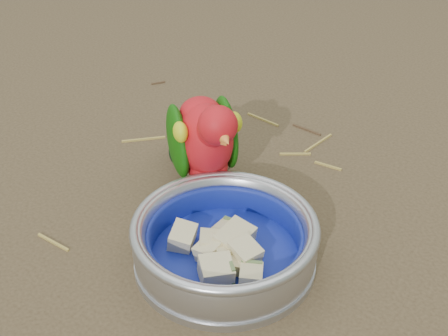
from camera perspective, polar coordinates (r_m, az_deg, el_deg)
The scene contains 6 objects.
ground at distance 0.75m, azimuth -2.38°, elevation -8.60°, with size 60.00×60.00×0.00m, color #4C3C28.
food_bowl at distance 0.75m, azimuth 0.08°, elevation -8.24°, with size 0.21×0.21×0.02m, color #B2B2BA.
bowl_wall at distance 0.73m, azimuth 0.08°, elevation -6.48°, with size 0.21×0.21×0.04m, color #B2B2BA, non-canonical shape.
fruit_wedges at distance 0.73m, azimuth 0.08°, elevation -6.90°, with size 0.13×0.13×0.03m, color beige, non-canonical shape.
lory_parrot at distance 0.81m, azimuth -1.69°, elevation 1.86°, with size 0.09×0.19×0.15m, color red, non-canonical shape.
ground_debris at distance 0.77m, azimuth -2.57°, elevation -7.24°, with size 0.90×0.80×0.01m, color #AB9143, non-canonical shape.
Camera 1 is at (0.34, -0.44, 0.51)m, focal length 50.00 mm.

